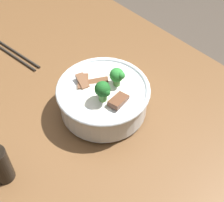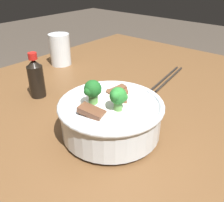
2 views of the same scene
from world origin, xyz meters
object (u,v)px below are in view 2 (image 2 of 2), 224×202
at_px(drinking_glass, 60,52).
at_px(chopsticks_pair, 167,78).
at_px(soy_sauce_bottle, 36,78).
at_px(rice_bowl, 111,114).

bearing_deg(drinking_glass, chopsticks_pair, 109.89).
distance_m(drinking_glass, soy_sauce_bottle, 0.26).
relative_size(rice_bowl, drinking_glass, 1.96).
bearing_deg(soy_sauce_bottle, rice_bowl, 89.20).
distance_m(rice_bowl, drinking_glass, 0.48).
bearing_deg(rice_bowl, chopsticks_pair, -171.21).
height_order(chopsticks_pair, soy_sauce_bottle, soy_sauce_bottle).
relative_size(drinking_glass, chopsticks_pair, 0.51).
height_order(rice_bowl, soy_sauce_bottle, rice_bowl).
distance_m(rice_bowl, chopsticks_pair, 0.36).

